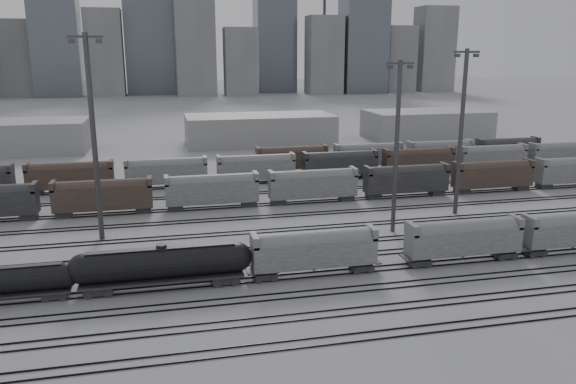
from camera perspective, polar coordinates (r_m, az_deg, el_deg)
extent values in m
plane|color=#A1A2A6|center=(64.51, 3.18, -8.70)|extent=(900.00, 900.00, 0.00)
cube|color=black|center=(51.90, 7.80, -14.72)|extent=(220.00, 0.07, 0.16)
cube|color=black|center=(53.08, 7.24, -14.01)|extent=(220.00, 0.07, 0.16)
cube|color=black|center=(56.05, 5.97, -12.36)|extent=(220.00, 0.07, 0.16)
cube|color=black|center=(57.27, 5.51, -11.74)|extent=(220.00, 0.07, 0.16)
cube|color=black|center=(60.34, 4.43, -10.32)|extent=(220.00, 0.07, 0.16)
cube|color=black|center=(61.59, 4.03, -9.78)|extent=(220.00, 0.07, 0.16)
cube|color=black|center=(64.73, 3.11, -8.54)|extent=(220.00, 0.07, 0.16)
cube|color=black|center=(66.00, 2.77, -8.08)|extent=(220.00, 0.07, 0.16)
cube|color=black|center=(69.20, 1.97, -7.00)|extent=(220.00, 0.07, 0.16)
cube|color=black|center=(70.49, 1.67, -6.59)|extent=(220.00, 0.07, 0.16)
cube|color=black|center=(73.73, 0.97, -5.63)|extent=(220.00, 0.07, 0.16)
cube|color=black|center=(75.05, 0.71, -5.27)|extent=(220.00, 0.07, 0.16)
cube|color=black|center=(80.18, -0.22, -3.98)|extent=(220.00, 0.07, 0.16)
cube|color=black|center=(81.51, -0.44, -3.68)|extent=(220.00, 0.07, 0.16)
cube|color=black|center=(86.71, -1.24, -2.58)|extent=(220.00, 0.07, 0.16)
cube|color=black|center=(88.06, -1.43, -2.32)|extent=(220.00, 0.07, 0.16)
cube|color=black|center=(93.31, -2.11, -1.37)|extent=(220.00, 0.07, 0.16)
cube|color=black|center=(94.67, -2.27, -1.15)|extent=(220.00, 0.07, 0.16)
cube|color=black|center=(100.92, -2.96, -0.19)|extent=(220.00, 0.07, 0.16)
cube|color=black|center=(102.29, -3.10, 0.00)|extent=(220.00, 0.07, 0.16)
cube|color=black|center=(108.58, -3.69, 0.83)|extent=(220.00, 0.07, 0.16)
cube|color=black|center=(109.96, -3.81, 1.00)|extent=(220.00, 0.07, 0.16)
cube|color=black|center=(116.29, -4.33, 1.71)|extent=(220.00, 0.07, 0.16)
cube|color=black|center=(117.68, -4.43, 1.86)|extent=(220.00, 0.07, 0.16)
cube|color=black|center=(64.09, -22.54, -9.49)|extent=(2.39, 1.93, 0.64)
sphere|color=black|center=(63.18, -21.67, -7.86)|extent=(2.66, 2.66, 2.66)
cube|color=black|center=(63.41, -18.66, -9.28)|extent=(2.90, 2.34, 0.78)
cube|color=black|center=(63.29, -6.40, -8.63)|extent=(2.90, 2.34, 0.78)
cube|color=black|center=(62.78, -12.56, -8.54)|extent=(17.29, 3.01, 0.28)
cylinder|color=black|center=(62.13, -12.65, -7.02)|extent=(16.18, 3.24, 3.24)
sphere|color=black|center=(62.73, -20.11, -7.36)|extent=(3.24, 3.24, 3.24)
sphere|color=black|center=(62.58, -5.18, -6.57)|extent=(3.24, 3.24, 3.24)
cylinder|color=black|center=(61.52, -12.74, -5.47)|extent=(1.12, 1.12, 0.56)
cube|color=black|center=(61.55, -12.73, -5.57)|extent=(15.62, 1.00, 0.07)
cube|color=black|center=(63.91, -2.36, -8.41)|extent=(2.48, 2.00, 0.67)
cube|color=black|center=(66.77, 7.43, -7.51)|extent=(2.48, 2.00, 0.67)
cube|color=gray|center=(64.30, 2.67, -6.12)|extent=(14.31, 2.86, 3.05)
cylinder|color=gray|center=(63.91, 2.68, -5.16)|extent=(12.97, 2.77, 2.77)
cube|color=gray|center=(62.26, -3.44, -4.96)|extent=(0.67, 2.86, 1.34)
cube|color=gray|center=(65.76, 8.48, -4.04)|extent=(0.67, 2.86, 1.34)
cone|color=black|center=(64.96, 2.65, -7.66)|extent=(2.29, 2.29, 0.86)
cube|color=black|center=(69.53, 13.14, -6.88)|extent=(2.48, 2.00, 0.67)
cube|color=black|center=(75.09, 21.08, -5.89)|extent=(2.48, 2.00, 0.67)
cube|color=gray|center=(71.41, 17.40, -4.69)|extent=(14.32, 2.86, 3.05)
cylinder|color=gray|center=(71.06, 17.46, -3.81)|extent=(12.98, 2.77, 2.77)
cube|color=gray|center=(67.70, 12.46, -3.69)|extent=(0.67, 2.86, 1.34)
cube|color=gray|center=(74.48, 22.09, -2.78)|extent=(0.67, 2.86, 1.34)
cone|color=black|center=(72.01, 17.29, -6.09)|extent=(2.29, 2.29, 0.86)
cube|color=black|center=(77.50, 23.71, -5.54)|extent=(2.41, 1.95, 0.65)
cube|color=gray|center=(80.23, 27.07, -3.62)|extent=(13.90, 2.78, 2.96)
cylinder|color=gray|center=(79.92, 27.16, -2.86)|extent=(12.60, 2.69, 2.69)
cube|color=gray|center=(75.67, 23.34, -2.76)|extent=(0.65, 2.78, 1.30)
cone|color=black|center=(80.75, 26.93, -4.85)|extent=(2.22, 2.22, 0.83)
cylinder|color=#3C3C3F|center=(78.13, -19.12, 5.00)|extent=(0.70, 0.70, 27.31)
cube|color=#3C3C3F|center=(77.32, -19.92, 14.62)|extent=(4.37, 0.33, 0.33)
cube|color=#3C3C3F|center=(77.51, -21.12, 14.11)|extent=(0.76, 0.55, 0.55)
cube|color=#3C3C3F|center=(77.14, -18.64, 14.32)|extent=(0.76, 0.55, 0.55)
cylinder|color=#3C3C3F|center=(78.94, 10.96, 4.35)|extent=(0.61, 0.61, 23.91)
cube|color=#3C3C3F|center=(77.87, 11.36, 12.71)|extent=(3.83, 0.29, 0.29)
cube|color=#3C3C3F|center=(77.31, 10.35, 12.39)|extent=(0.67, 0.48, 0.48)
cube|color=#3C3C3F|center=(78.47, 12.32, 12.32)|extent=(0.67, 0.48, 0.48)
cylinder|color=#3C3C3F|center=(90.33, 17.16, 5.67)|extent=(0.65, 0.65, 25.39)
cube|color=#3C3C3F|center=(89.48, 17.73, 13.40)|extent=(4.06, 0.30, 0.30)
cube|color=#3C3C3F|center=(88.73, 16.84, 13.14)|extent=(0.71, 0.51, 0.51)
cube|color=#3C3C3F|center=(90.26, 18.57, 13.02)|extent=(0.71, 0.51, 0.51)
cube|color=#4A382F|center=(92.28, -18.28, -0.52)|extent=(15.00, 3.00, 5.60)
cube|color=gray|center=(92.12, -7.71, 0.05)|extent=(15.00, 3.00, 5.60)
cube|color=gray|center=(95.06, 2.54, 0.61)|extent=(15.00, 3.00, 5.60)
cube|color=black|center=(100.82, 11.90, 1.10)|extent=(15.00, 3.00, 5.60)
cube|color=#4A382F|center=(108.95, 20.06, 1.50)|extent=(15.00, 3.00, 5.60)
cube|color=gray|center=(118.97, 26.97, 1.82)|extent=(15.00, 3.00, 5.60)
cube|color=#4A382F|center=(108.64, -21.23, 1.36)|extent=(15.00, 3.00, 5.60)
cube|color=gray|center=(107.40, -12.24, 1.87)|extent=(15.00, 3.00, 5.60)
cube|color=gray|center=(108.84, -3.26, 2.33)|extent=(15.00, 3.00, 5.60)
cube|color=black|center=(112.85, 5.29, 2.72)|extent=(15.00, 3.00, 5.60)
cube|color=#4A382F|center=(119.18, 13.10, 3.02)|extent=(15.00, 3.00, 5.60)
cube|color=gray|center=(127.47, 20.01, 3.24)|extent=(15.00, 3.00, 5.60)
cube|color=gray|center=(137.38, 26.00, 3.39)|extent=(15.00, 3.00, 5.60)
cube|color=#4A382F|center=(118.28, 0.40, 3.31)|extent=(15.00, 3.00, 5.60)
cube|color=gray|center=(123.23, 8.13, 3.61)|extent=(15.00, 3.00, 5.60)
cube|color=gray|center=(130.23, 15.15, 3.82)|extent=(15.00, 3.00, 5.60)
cube|color=black|center=(138.97, 21.38, 3.96)|extent=(15.00, 3.00, 5.60)
cube|color=gray|center=(155.82, -2.91, 6.36)|extent=(40.00, 18.00, 8.00)
cube|color=gray|center=(171.60, 13.88, 6.69)|extent=(35.00, 18.00, 8.00)
cube|color=gray|center=(346.09, -26.57, 12.02)|extent=(22.00, 17.60, 42.00)
cube|color=#515862|center=(341.60, -22.71, 15.60)|extent=(25.00, 20.00, 80.00)
cube|color=gray|center=(338.27, -18.17, 13.28)|extent=(20.00, 16.00, 48.00)
cube|color=#515862|center=(337.85, -14.07, 17.55)|extent=(28.00, 22.40, 95.00)
cube|color=gray|center=(337.81, -9.50, 14.79)|extent=(22.00, 17.60, 60.00)
cube|color=gray|center=(340.35, -5.11, 13.06)|extent=(18.00, 14.40, 38.00)
cube|color=#515862|center=(344.79, -0.90, 15.96)|extent=(24.00, 19.20, 72.00)
cube|color=gray|center=(350.67, 3.23, 13.70)|extent=(20.00, 16.00, 45.00)
cube|color=#515862|center=(358.87, 7.30, 17.06)|extent=(26.00, 20.80, 88.00)
cube|color=gray|center=(367.64, 10.94, 13.10)|extent=(18.00, 14.40, 40.00)
cube|color=gray|center=(378.27, 14.56, 13.84)|extent=(22.00, 17.60, 52.00)
cylinder|color=#3C3C3F|center=(363.19, -15.69, 17.58)|extent=(1.80, 1.80, 100.00)
cylinder|color=#3C3C3F|center=(378.29, 3.72, 17.89)|extent=(1.80, 1.80, 100.00)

